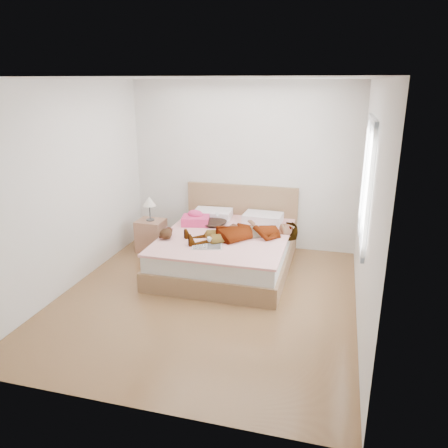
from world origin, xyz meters
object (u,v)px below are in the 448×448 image
plush_toy (166,233)px  towel (195,219)px  magazine (207,246)px  coffee_mug (210,240)px  nightstand (151,233)px  phone (217,215)px  bed (227,248)px  woman (244,229)px

plush_toy → towel: bearing=75.1°
plush_toy → magazine: bearing=-13.3°
magazine → coffee_mug: (0.01, 0.12, 0.04)m
towel → nightstand: size_ratio=0.51×
phone → towel: 0.34m
bed → plush_toy: bed is taller
coffee_mug → phone: bearing=98.9°
plush_toy → nightstand: 0.97m
bed → plush_toy: 0.93m
woman → towel: woman is taller
magazine → nightstand: (-1.20, 0.88, -0.23)m
phone → plush_toy: size_ratio=0.34×
phone → coffee_mug: 0.79m
phone → plush_toy: (-0.52, -0.74, -0.09)m
magazine → nightstand: 1.50m
plush_toy → nightstand: bearing=127.9°
towel → nightstand: (-0.75, 0.02, -0.30)m
phone → bed: bearing=-82.0°
bed → towel: bearing=155.7°
woman → plush_toy: bearing=-102.1°
woman → phone: 0.64m
bed → magazine: bearing=-101.3°
woman → bed: bearing=-142.7°
coffee_mug → plush_toy: (-0.64, 0.03, 0.03)m
bed → plush_toy: bearing=-149.1°
bed → towel: 0.70m
plush_toy → coffee_mug: bearing=-2.7°
woman → bed: bed is taller
woman → coffee_mug: (-0.38, -0.37, -0.07)m
towel → magazine: (0.44, -0.85, -0.08)m
towel → magazine: 0.96m
phone → plush_toy: 0.91m
woman → nightstand: 1.66m
towel → nightstand: bearing=178.1°
bed → nightstand: (-1.32, 0.28, 0.02)m
magazine → towel: bearing=117.5°
bed → coffee_mug: bearing=-102.9°
coffee_mug → nightstand: nightstand is taller
magazine → plush_toy: bearing=166.7°
magazine → coffee_mug: coffee_mug is taller
bed → towel: size_ratio=4.59×
magazine → coffee_mug: bearing=85.7°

